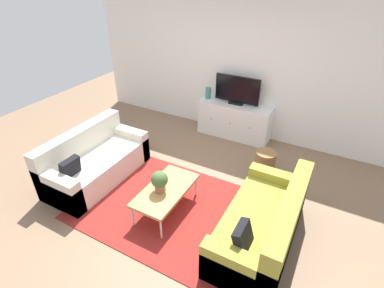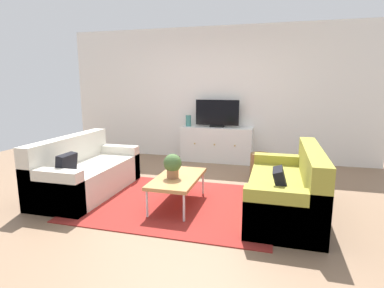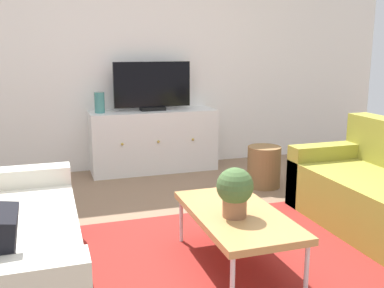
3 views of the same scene
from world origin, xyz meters
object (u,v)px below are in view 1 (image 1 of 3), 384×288
Objects in this scene: coffee_table at (166,191)px; wicker_basket at (265,163)px; flat_screen_tv at (237,90)px; couch_right_side at (266,227)px; couch_left_side at (94,162)px; tv_console at (234,120)px; glass_vase at (208,93)px; potted_plant at (160,181)px.

wicker_basket is (0.97, 1.51, -0.14)m from coffee_table.
flat_screen_tv is 1.55m from wicker_basket.
couch_left_side is at bearing 180.00° from couch_right_side.
tv_console is 6.32× the size of glass_vase.
wicker_basket is at bearing 106.82° from couch_right_side.
glass_vase is at bearing -178.09° from flat_screen_tv.
flat_screen_tv is at bearing 89.08° from coffee_table.
couch_left_side is 1.96× the size of flat_screen_tv.
coffee_table is 3.31× the size of potted_plant.
glass_vase reaches higher than couch_left_side.
couch_right_side reaches higher than coffee_table.
couch_left_side is 4.07× the size of wicker_basket.
glass_vase reaches higher than couch_right_side.
wicker_basket is (1.02, 1.58, -0.35)m from potted_plant.
flat_screen_tv reaches higher than wicker_basket.
tv_console is 0.76m from glass_vase.
wicker_basket is at bearing -46.38° from flat_screen_tv.
potted_plant is (1.42, -0.16, 0.28)m from couch_left_side.
couch_left_side is at bearing -110.85° from glass_vase.
potted_plant is 0.35× the size of flat_screen_tv.
glass_vase is at bearing 147.96° from wicker_basket.
coffee_table is at bearing -122.72° from wicker_basket.
couch_left_side is 1.47m from coffee_table.
flat_screen_tv is 0.62m from glass_vase.
coffee_table is at bearing -90.92° from flat_screen_tv.
coffee_table is 2.44× the size of wicker_basket.
wicker_basket reaches higher than coffee_table.
tv_console is (0.04, 2.47, -0.00)m from coffee_table.
flat_screen_tv is (0.08, 2.56, 0.42)m from potted_plant.
flat_screen_tv reaches higher than tv_console.
glass_vase is at bearing 129.52° from couch_right_side.
tv_console is at bearing 88.11° from potted_plant.
couch_right_side is 1.48m from potted_plant.
couch_left_side is 2.91m from flat_screen_tv.
glass_vase is at bearing 69.15° from couch_left_side.
coffee_table is at bearing -3.74° from couch_left_side.
glass_vase is (-0.56, 2.47, 0.46)m from coffee_table.
coffee_table is (-1.40, -0.10, 0.08)m from couch_right_side.
potted_plant is at bearing -91.89° from tv_console.
couch_right_side is 5.52× the size of potted_plant.
glass_vase reaches higher than tv_console.
couch_right_side is at bearing 6.39° from potted_plant.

